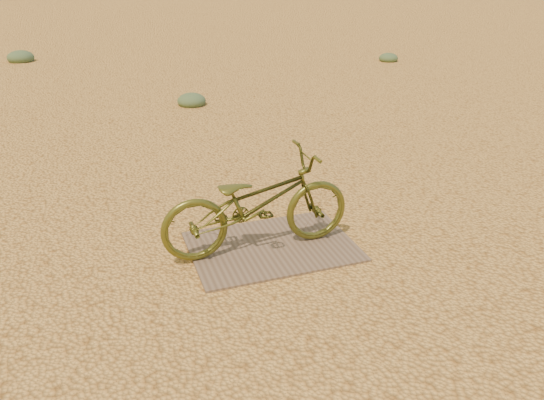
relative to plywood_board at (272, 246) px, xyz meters
name	(u,v)px	position (x,y,z in m)	size (l,w,h in m)	color
ground	(284,221)	(0.31, 0.50, -0.01)	(120.00, 120.00, 0.00)	#E4B35C
plywood_board	(272,246)	(0.00, 0.00, 0.00)	(1.57, 1.11, 0.02)	#6E5C4C
bicycle	(257,203)	(-0.15, 0.00, 0.49)	(0.63, 1.81, 0.95)	#4F531C
kale_a	(192,105)	(0.36, 5.72, -0.01)	(0.54, 0.54, 0.30)	#4F6644
kale_b	(388,61)	(6.43, 8.71, -0.01)	(0.52, 0.52, 0.28)	#4F6644
kale_c	(21,62)	(-3.10, 11.97, -0.01)	(0.70, 0.70, 0.39)	#4F6644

